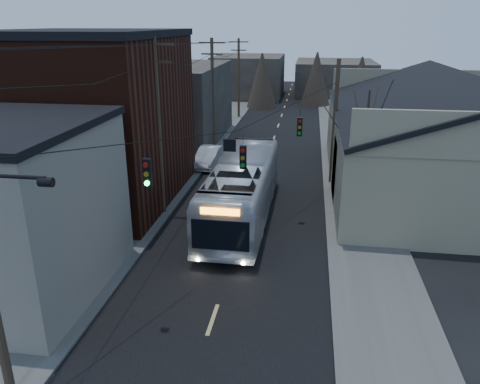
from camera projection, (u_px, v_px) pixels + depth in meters
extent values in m
cube|color=black|center=(266.00, 161.00, 38.30)|extent=(9.00, 110.00, 0.02)
cube|color=#474744|center=(189.00, 157.00, 39.18)|extent=(4.00, 110.00, 0.12)
cube|color=#474744|center=(347.00, 163.00, 37.40)|extent=(4.00, 110.00, 0.12)
cube|color=black|center=(90.00, 121.00, 28.67)|extent=(10.00, 12.00, 10.00)
cube|color=#2D2924|center=(173.00, 103.00, 43.99)|extent=(9.00, 14.00, 7.00)
cube|color=#7E755B|center=(455.00, 153.00, 31.02)|extent=(16.00, 20.00, 5.00)
cube|color=black|center=(399.00, 94.00, 30.27)|extent=(8.16, 20.60, 2.86)
cube|color=#2D2924|center=(249.00, 76.00, 70.64)|extent=(10.00, 12.00, 6.00)
cube|color=#2D2924|center=(335.00, 77.00, 73.68)|extent=(12.00, 14.00, 5.00)
cone|color=black|center=(364.00, 153.00, 26.89)|extent=(0.40, 0.40, 7.20)
cylinder|color=#382B1E|center=(159.00, 130.00, 26.13)|extent=(0.28, 0.28, 10.00)
cube|color=#382B1E|center=(154.00, 44.00, 24.55)|extent=(2.20, 0.12, 0.12)
cylinder|color=#382B1E|center=(213.00, 96.00, 40.16)|extent=(0.28, 0.28, 9.50)
cube|color=#382B1E|center=(212.00, 43.00, 38.67)|extent=(2.20, 0.12, 0.12)
cylinder|color=#382B1E|center=(239.00, 79.00, 54.19)|extent=(0.28, 0.28, 9.00)
cube|color=#382B1E|center=(239.00, 42.00, 52.78)|extent=(2.20, 0.12, 0.12)
cylinder|color=#382B1E|center=(334.00, 124.00, 31.52)|extent=(0.28, 0.28, 8.50)
cube|color=black|center=(148.00, 173.00, 15.63)|extent=(0.28, 0.20, 1.00)
cube|color=black|center=(243.00, 157.00, 19.66)|extent=(0.28, 0.20, 1.00)
cube|color=black|center=(300.00, 127.00, 24.90)|extent=(0.28, 0.20, 1.00)
imported|color=#B3B9C0|center=(242.00, 189.00, 26.52)|extent=(3.14, 12.90, 3.59)
imported|color=#B7BCC0|center=(209.00, 157.00, 36.66)|extent=(2.08, 4.77, 1.52)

